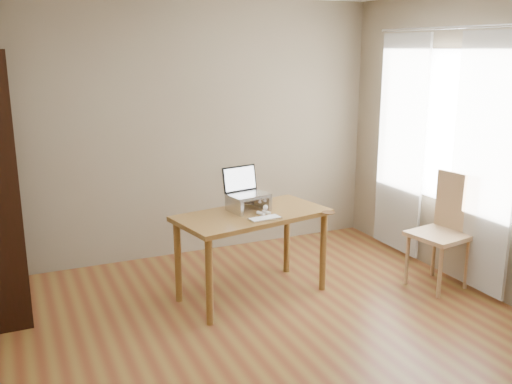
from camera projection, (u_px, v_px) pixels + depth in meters
name	position (u px, v px, depth m)	size (l,w,h in m)	color
room	(300.00, 172.00, 3.82)	(4.04, 4.54, 2.64)	brown
curtains	(438.00, 152.00, 5.29)	(0.03, 1.90, 2.25)	silver
desk	(252.00, 225.00, 4.85)	(1.38, 0.87, 0.75)	brown
laptop_stand	(248.00, 201.00, 4.88)	(0.32, 0.25, 0.13)	silver
laptop	(246.00, 187.00, 4.90)	(0.37, 0.34, 0.24)	silver
keyboard	(265.00, 219.00, 4.64)	(0.28, 0.14, 0.02)	silver
coaster	(328.00, 212.00, 4.83)	(0.11, 0.11, 0.01)	#55341D
cat	(250.00, 202.00, 4.92)	(0.24, 0.48, 0.15)	#4F443E
chair	(447.00, 226.00, 5.09)	(0.52, 0.52, 1.03)	tan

